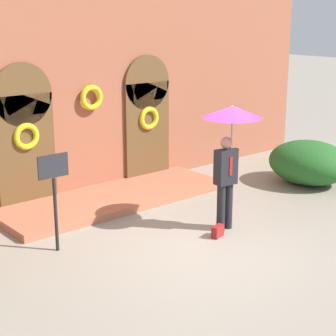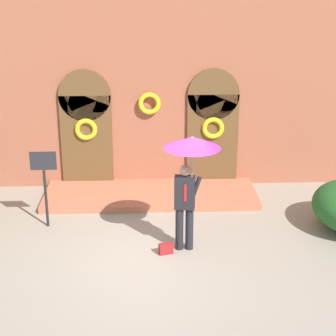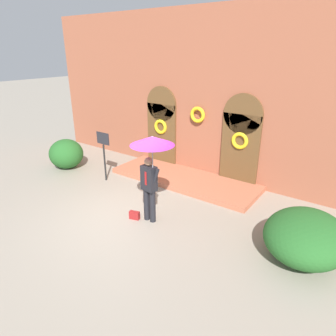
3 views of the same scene
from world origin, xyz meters
name	(u,v)px [view 2 (image 2 of 3)]	position (x,y,z in m)	size (l,w,h in m)	color
ground_plane	(152,258)	(0.00, 0.00, 0.00)	(80.00, 80.00, 0.00)	gray
building_facade	(149,82)	(0.00, 4.15, 2.68)	(14.00, 2.30, 5.60)	#9E563D
person_with_umbrella	(190,159)	(0.75, 0.36, 1.91)	(1.10, 1.10, 2.36)	black
handbag	(166,249)	(0.28, 0.16, 0.11)	(0.28, 0.12, 0.22)	maroon
sign_post	(44,177)	(-2.28, 1.53, 1.16)	(0.56, 0.06, 1.72)	black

